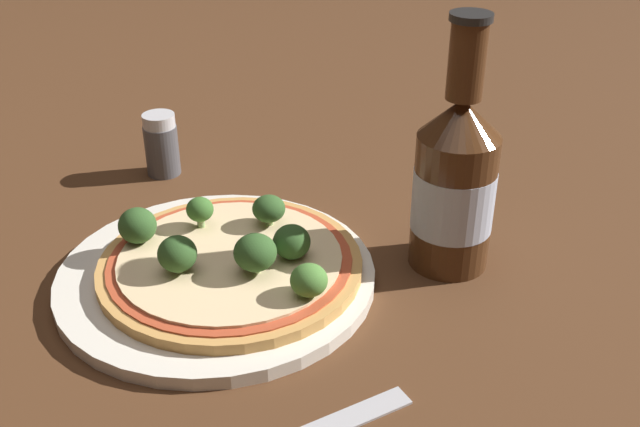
% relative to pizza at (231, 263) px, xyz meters
% --- Properties ---
extents(ground_plane, '(3.00, 3.00, 0.00)m').
position_rel_pizza_xyz_m(ground_plane, '(-0.02, -0.01, -0.02)').
color(ground_plane, '#4C2D19').
extents(plate, '(0.28, 0.28, 0.01)m').
position_rel_pizza_xyz_m(plate, '(-0.01, -0.01, -0.01)').
color(plate, silver).
rests_on(plate, ground_plane).
extents(pizza, '(0.23, 0.23, 0.01)m').
position_rel_pizza_xyz_m(pizza, '(0.00, 0.00, 0.00)').
color(pizza, tan).
rests_on(pizza, plate).
extents(broccoli_floret_0, '(0.03, 0.03, 0.03)m').
position_rel_pizza_xyz_m(broccoli_floret_0, '(-0.07, -0.06, 0.02)').
color(broccoli_floret_0, '#89A866').
rests_on(broccoli_floret_0, pizza).
extents(broccoli_floret_1, '(0.04, 0.04, 0.03)m').
position_rel_pizza_xyz_m(broccoli_floret_1, '(0.03, 0.01, 0.03)').
color(broccoli_floret_1, '#89A866').
rests_on(broccoli_floret_1, pizza).
extents(broccoli_floret_2, '(0.03, 0.03, 0.03)m').
position_rel_pizza_xyz_m(broccoli_floret_2, '(-0.03, 0.06, 0.02)').
color(broccoli_floret_2, '#89A866').
rests_on(broccoli_floret_2, pizza).
extents(broccoli_floret_3, '(0.03, 0.03, 0.03)m').
position_rel_pizza_xyz_m(broccoli_floret_3, '(0.03, 0.04, 0.02)').
color(broccoli_floret_3, '#89A866').
rests_on(broccoli_floret_3, pizza).
extents(broccoli_floret_4, '(0.02, 0.02, 0.03)m').
position_rel_pizza_xyz_m(broccoli_floret_4, '(-0.06, 0.00, 0.02)').
color(broccoli_floret_4, '#89A866').
rests_on(broccoli_floret_4, pizza).
extents(broccoli_floret_5, '(0.03, 0.03, 0.03)m').
position_rel_pizza_xyz_m(broccoli_floret_5, '(-0.00, -0.05, 0.02)').
color(broccoli_floret_5, '#89A866').
rests_on(broccoli_floret_5, pizza).
extents(broccoli_floret_6, '(0.03, 0.03, 0.03)m').
position_rel_pizza_xyz_m(broccoli_floret_6, '(0.08, 0.03, 0.02)').
color(broccoli_floret_6, '#89A866').
rests_on(broccoli_floret_6, pizza).
extents(beer_bottle, '(0.07, 0.07, 0.23)m').
position_rel_pizza_xyz_m(beer_bottle, '(0.08, 0.18, 0.06)').
color(beer_bottle, '#472814').
rests_on(beer_bottle, ground_plane).
extents(pepper_shaker, '(0.04, 0.04, 0.07)m').
position_rel_pizza_xyz_m(pepper_shaker, '(-0.23, 0.04, 0.02)').
color(pepper_shaker, '#4C4C51').
rests_on(pepper_shaker, ground_plane).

